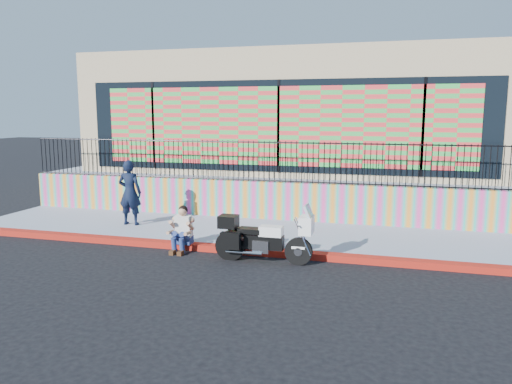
% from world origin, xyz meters
% --- Properties ---
extents(ground, '(90.00, 90.00, 0.00)m').
position_xyz_m(ground, '(0.00, 0.00, 0.00)').
color(ground, black).
rests_on(ground, ground).
extents(red_curb, '(16.00, 0.30, 0.15)m').
position_xyz_m(red_curb, '(0.00, 0.00, 0.07)').
color(red_curb, '#A60B15').
rests_on(red_curb, ground).
extents(sidewalk, '(16.00, 3.00, 0.15)m').
position_xyz_m(sidewalk, '(0.00, 1.65, 0.07)').
color(sidewalk, '#8C95A9').
rests_on(sidewalk, ground).
extents(mural_wall, '(16.00, 0.20, 1.10)m').
position_xyz_m(mural_wall, '(0.00, 3.25, 0.70)').
color(mural_wall, '#ED3E94').
rests_on(mural_wall, sidewalk).
extents(metal_fence, '(15.80, 0.04, 1.20)m').
position_xyz_m(metal_fence, '(0.00, 3.25, 1.85)').
color(metal_fence, black).
rests_on(metal_fence, mural_wall).
extents(elevated_platform, '(16.00, 10.00, 1.25)m').
position_xyz_m(elevated_platform, '(0.00, 8.35, 0.62)').
color(elevated_platform, '#8C95A9').
rests_on(elevated_platform, ground).
extents(storefront_building, '(14.00, 8.06, 4.00)m').
position_xyz_m(storefront_building, '(0.00, 8.13, 3.25)').
color(storefront_building, tan).
rests_on(storefront_building, elevated_platform).
extents(police_motorcycle, '(2.15, 0.71, 1.34)m').
position_xyz_m(police_motorcycle, '(0.73, -0.53, 0.56)').
color(police_motorcycle, black).
rests_on(police_motorcycle, ground).
extents(police_officer, '(0.69, 0.47, 1.82)m').
position_xyz_m(police_officer, '(-3.62, 1.44, 1.06)').
color(police_officer, black).
rests_on(police_officer, sidewalk).
extents(seated_man, '(0.54, 0.71, 1.06)m').
position_xyz_m(seated_man, '(-1.33, -0.25, 0.45)').
color(seated_man, navy).
rests_on(seated_man, ground).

